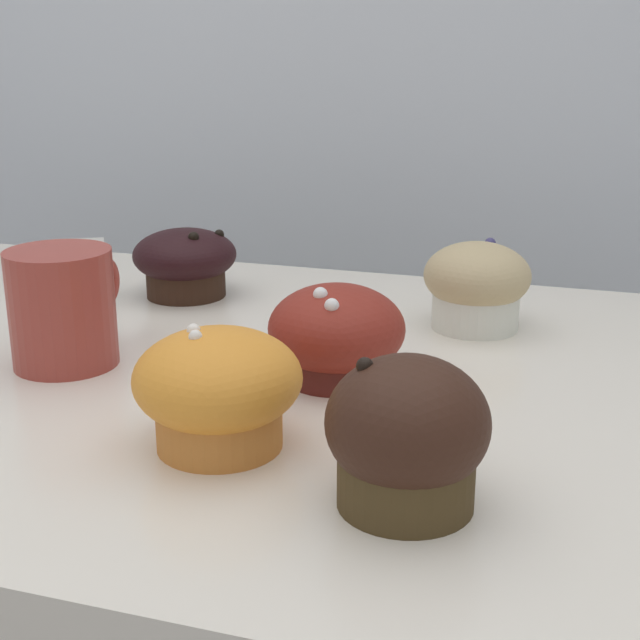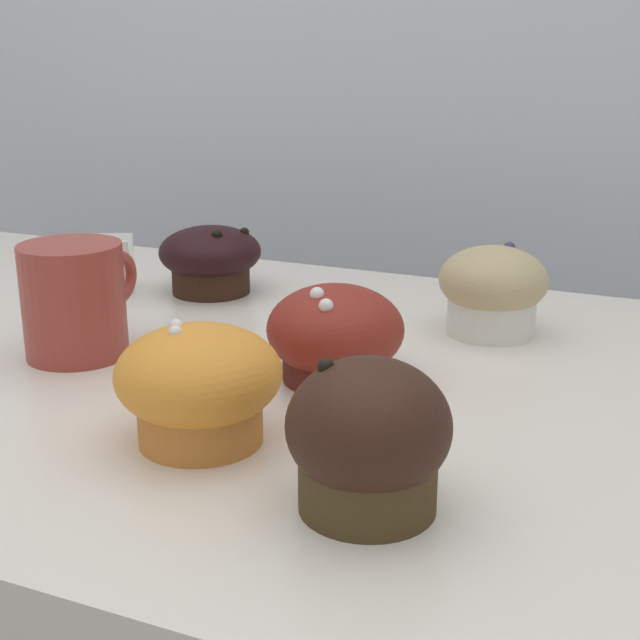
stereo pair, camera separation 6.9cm
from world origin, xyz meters
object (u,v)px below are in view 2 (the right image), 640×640
muffin_front_left (493,289)px  coffee_cup (75,297)px  muffin_back_right (199,384)px  muffin_front_right (335,336)px  muffin_front_center (210,258)px  muffin_back_left (368,439)px

muffin_front_left → coffee_cup: coffee_cup is taller
muffin_front_left → coffee_cup: bearing=-147.5°
muffin_back_right → muffin_front_right: bearing=74.6°
muffin_front_left → coffee_cup: 0.36m
muffin_front_center → coffee_cup: coffee_cup is taller
muffin_back_left → muffin_front_left: size_ratio=0.96×
muffin_back_right → muffin_back_left: bearing=-16.4°
muffin_back_right → coffee_cup: bearing=149.8°
muffin_back_left → muffin_back_right: (-0.13, 0.04, -0.00)m
muffin_back_right → muffin_front_right: muffin_back_right is taller
muffin_front_left → coffee_cup: size_ratio=0.76×
muffin_front_center → muffin_back_right: size_ratio=0.97×
muffin_back_left → coffee_cup: size_ratio=0.73×
muffin_back_left → coffee_cup: 0.34m
muffin_front_center → muffin_back_left: 0.47m
muffin_front_right → muffin_front_center: bearing=140.3°
muffin_front_left → muffin_back_left: bearing=-88.6°
muffin_front_center → muffin_front_right: size_ratio=0.99×
muffin_back_left → coffee_cup: coffee_cup is taller
coffee_cup → muffin_back_left: bearing=-24.8°
muffin_back_left → muffin_front_center: bearing=130.9°
muffin_back_left → muffin_back_right: bearing=163.6°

